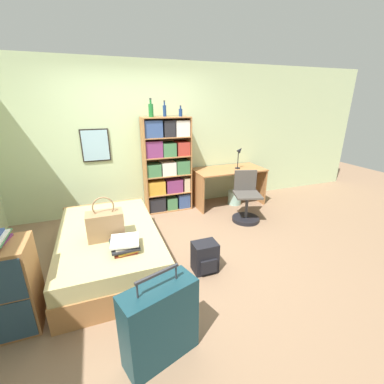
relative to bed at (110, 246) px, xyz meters
name	(u,v)px	position (x,y,z in m)	size (l,w,h in m)	color
ground_plane	(160,253)	(0.63, -0.02, -0.23)	(14.00, 14.00, 0.00)	#84664C
wall_back	(135,140)	(0.63, 1.64, 1.07)	(10.00, 0.09, 2.60)	beige
bed	(110,246)	(0.00, 0.00, 0.00)	(1.16, 1.90, 0.47)	#A36B3D
handbag	(105,225)	(-0.02, -0.21, 0.40)	(0.40, 0.21, 0.50)	#93704C
book_stack_on_bed	(125,244)	(0.14, -0.52, 0.30)	(0.32, 0.34, 0.11)	#B2382D
suitcase	(160,323)	(0.29, -1.47, 0.10)	(0.63, 0.41, 0.80)	#143842
bookcase	(167,166)	(1.14, 1.41, 0.60)	(0.84, 0.36, 1.69)	#A36B3D
bottle_green	(151,110)	(0.89, 1.38, 1.57)	(0.08, 0.08, 0.30)	#1E6B2D
bottle_brown	(165,110)	(1.14, 1.44, 1.56)	(0.06, 0.06, 0.26)	navy
bottle_clear	(181,112)	(1.40, 1.38, 1.53)	(0.06, 0.06, 0.18)	navy
desk	(228,179)	(2.32, 1.26, 0.28)	(1.35, 0.68, 0.71)	#A36B3D
desk_lamp	(239,154)	(2.51, 1.23, 0.76)	(0.15, 0.10, 0.42)	black
desk_chair	(246,205)	(2.26, 0.48, 0.04)	(0.52, 0.52, 0.84)	black
backpack	(205,257)	(1.05, -0.57, -0.05)	(0.29, 0.25, 0.37)	black
waste_bin	(235,197)	(2.44, 1.19, -0.10)	(0.26, 0.26, 0.27)	#99C1B2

